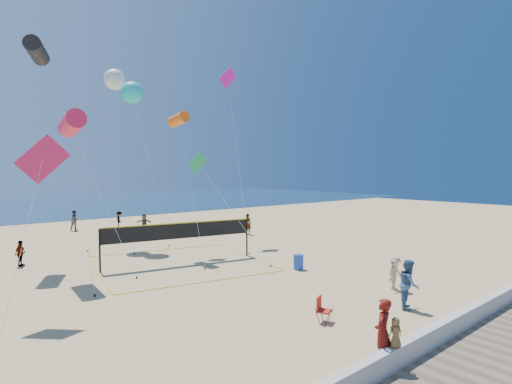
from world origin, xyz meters
TOP-DOWN VIEW (x-y plane):
  - ground at (0.00, 0.00)m, footprint 120.00×120.00m
  - ocean at (0.00, 62.00)m, footprint 140.00×50.00m
  - seawall at (0.00, -3.00)m, footprint 32.00×0.30m
  - woman at (-0.55, -2.70)m, footprint 0.79×0.65m
  - toddler at (-0.46, -3.04)m, footprint 0.47×0.39m
  - bystander_a at (4.31, -0.77)m, footprint 1.18×1.11m
  - bystander_b at (6.11, 0.90)m, footprint 1.00×0.59m
  - far_person_0 at (-6.06, 16.96)m, footprint 0.83×0.89m
  - far_person_1 at (5.01, 25.08)m, footprint 1.40×1.19m
  - far_person_2 at (10.92, 17.54)m, footprint 0.63×0.76m
  - far_person_3 at (0.27, 29.21)m, footprint 0.89×0.70m
  - far_person_4 at (4.01, 28.38)m, footprint 0.79×1.11m
  - camp_chair at (0.63, 0.50)m, footprint 0.62×0.72m
  - trash_barrel at (5.51, 6.36)m, footprint 0.64×0.64m
  - volleyball_net at (1.22, 11.76)m, footprint 10.51×10.39m
  - kite_0 at (-4.17, 13.18)m, footprint 1.18×5.82m
  - kite_1 at (-4.64, 18.37)m, footprint 3.54×9.45m
  - kite_2 at (2.72, 14.49)m, footprint 1.58×5.79m
  - kite_3 at (-6.69, 8.08)m, footprint 3.15×4.22m
  - kite_4 at (3.83, 13.51)m, footprint 1.68×6.35m
  - kite_5 at (8.44, 16.79)m, footprint 3.63×6.21m
  - kite_6 at (1.21, 21.50)m, footprint 2.02×6.58m
  - kite_7 at (1.76, 19.60)m, footprint 2.49×3.72m

SIDE VIEW (x-z plane):
  - ground at x=0.00m, z-range 0.00..0.00m
  - ocean at x=0.00m, z-range 0.00..0.03m
  - seawall at x=0.00m, z-range 0.00..0.60m
  - trash_barrel at x=5.51m, z-range 0.00..0.81m
  - camp_chair at x=0.63m, z-range 0.00..1.01m
  - far_person_0 at x=-6.06m, z-range 0.00..1.47m
  - far_person_1 at x=5.01m, z-range 0.00..1.52m
  - bystander_b at x=6.11m, z-range 0.00..1.53m
  - far_person_4 at x=4.01m, z-range 0.00..1.57m
  - far_person_2 at x=10.92m, z-range 0.00..1.78m
  - far_person_3 at x=0.27m, z-range 0.00..1.83m
  - woman at x=-0.55m, z-range 0.00..1.87m
  - bystander_a at x=4.31m, z-range 0.00..1.93m
  - toddler at x=-0.46m, z-range 0.60..1.42m
  - volleyball_net at x=1.22m, z-range 0.44..2.84m
  - kite_4 at x=3.83m, z-range 2.22..8.87m
  - kite_3 at x=-6.69m, z-range 2.24..9.04m
  - kite_0 at x=-4.17m, z-range 3.58..12.06m
  - kite_2 at x=2.72m, z-range 4.12..13.34m
  - kite_7 at x=1.76m, z-range 5.15..17.04m
  - kite_5 at x=8.44m, z-range 5.15..18.76m
  - kite_6 at x=1.21m, z-range 5.75..18.82m
  - kite_1 at x=-4.64m, z-range 5.96..19.21m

